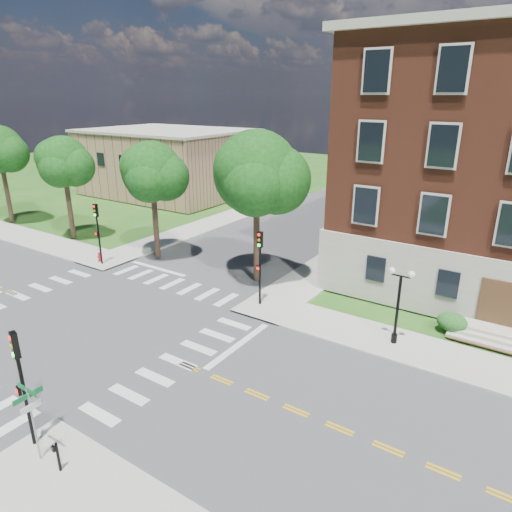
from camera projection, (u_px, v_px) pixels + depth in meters
The scene contains 18 objects.
ground at pixel (87, 324), 26.74m from camera, with size 160.00×160.00×0.00m, color #1E5317.
road_ew at pixel (87, 324), 26.73m from camera, with size 90.00×12.00×0.01m, color #3D3D3F.
road_ns at pixel (87, 324), 26.73m from camera, with size 12.00×90.00×0.01m, color #3D3D3F.
sidewalk_ne at pixel (424, 293), 30.75m from camera, with size 34.00×34.00×0.12m.
sidewalk_nw at pixel (118, 225), 46.79m from camera, with size 34.00×34.00×0.12m.
crosswalk_east at pixel (178, 362), 22.98m from camera, with size 2.20×10.20×0.02m, color silver, non-canonical shape.
stop_bar_east at pixel (238, 345), 24.50m from camera, with size 0.40×5.50×0.00m, color silver.
secondary_building at pixel (168, 162), 60.30m from camera, with size 20.40×15.40×8.30m.
tree_b at pixel (63, 162), 40.17m from camera, with size 4.45×4.45×9.24m.
tree_c at pixel (152, 172), 35.10m from camera, with size 4.64×4.64×9.32m.
tree_d at pixel (257, 174), 30.37m from camera, with size 5.76×5.76×10.52m.
traffic_signal_se at pixel (21, 375), 16.44m from camera, with size 0.37×0.43×4.80m.
traffic_signal_ne at pixel (260, 259), 28.03m from camera, with size 0.32×0.36×4.80m.
traffic_signal_nw at pixel (97, 226), 34.91m from camera, with size 0.34×0.39×4.80m.
twin_lamp_west at pixel (398, 302), 23.76m from camera, with size 1.36×0.36×4.23m.
street_sign_pole at pixel (31, 409), 16.00m from camera, with size 1.10×1.10×3.10m.
push_button_post at pixel (57, 456), 15.97m from camera, with size 0.14×0.21×1.20m.
fire_hydrant at pixel (100, 257), 36.34m from camera, with size 0.35×0.35×0.75m.
Camera 1 is at (21.48, -14.33, 12.76)m, focal length 32.00 mm.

